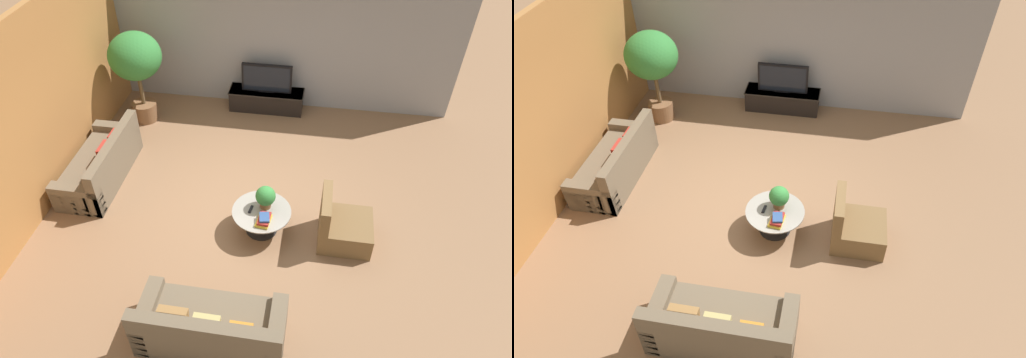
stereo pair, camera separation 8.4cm
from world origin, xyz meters
TOP-DOWN VIEW (x-y plane):
  - ground_plane at (0.00, 0.00)m, footprint 24.00×24.00m
  - back_wall_stone at (0.00, 3.26)m, footprint 7.40×0.12m
  - side_wall_left at (-3.26, 0.20)m, footprint 0.12×7.40m
  - media_console at (-0.06, 2.94)m, footprint 1.57×0.50m
  - television at (-0.06, 2.94)m, footprint 1.04×0.13m
  - coffee_table at (0.35, -0.52)m, footprint 0.92×0.92m
  - couch_by_wall at (-2.61, 0.27)m, footprint 0.84×1.94m
  - couch_near_entry at (0.01, -2.50)m, footprint 1.84×0.84m
  - armchair_wicker at (1.59, -0.53)m, footprint 0.80×0.76m
  - potted_palm_tall at (-2.49, 2.17)m, footprint 1.02×1.02m
  - potted_plant_tabletop at (0.40, -0.41)m, footprint 0.31×0.31m
  - book_stack at (0.42, -0.74)m, footprint 0.24×0.32m
  - remote_black at (0.18, -0.52)m, footprint 0.06×0.16m

SIDE VIEW (x-z plane):
  - ground_plane at x=0.00m, z-range 0.00..0.00m
  - media_console at x=-0.06m, z-range 0.01..0.45m
  - armchair_wicker at x=1.59m, z-range -0.16..0.70m
  - couch_by_wall at x=-2.61m, z-range -0.14..0.70m
  - couch_near_entry at x=0.01m, z-range -0.13..0.71m
  - coffee_table at x=0.35m, z-range 0.08..0.49m
  - remote_black at x=0.18m, z-range 0.41..0.43m
  - book_stack at x=0.42m, z-range 0.40..0.52m
  - potted_plant_tabletop at x=0.40m, z-range 0.43..0.81m
  - television at x=-0.06m, z-range 0.43..1.04m
  - potted_palm_tall at x=-2.49m, z-range 0.37..2.24m
  - back_wall_stone at x=0.00m, z-range 0.00..3.00m
  - side_wall_left at x=-3.26m, z-range 0.00..3.00m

